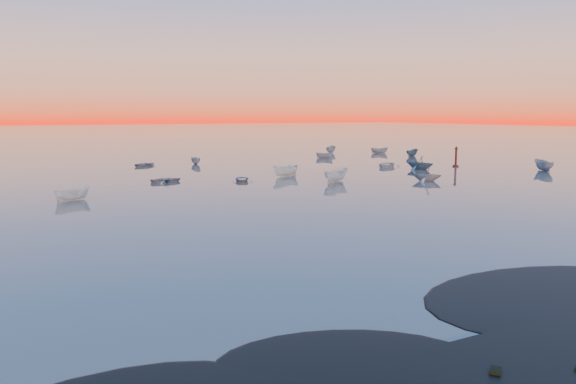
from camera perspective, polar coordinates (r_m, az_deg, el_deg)
ground at (r=119.58m, az=-17.10°, el=3.75°), size 600.00×600.00×0.00m
mud_lobes at (r=29.41m, az=26.34°, el=-8.88°), size 140.00×6.00×0.07m
moored_fleet at (r=74.23m, az=-9.90°, el=1.60°), size 124.00×58.00×1.20m
boat_near_center at (r=56.42m, az=-21.05°, el=-0.82°), size 2.74×3.89×1.24m
boat_near_right at (r=69.93m, az=13.91°, el=1.09°), size 3.81×3.52×1.26m
channel_marker at (r=89.99m, az=16.69°, el=3.31°), size 0.93×0.93×3.30m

